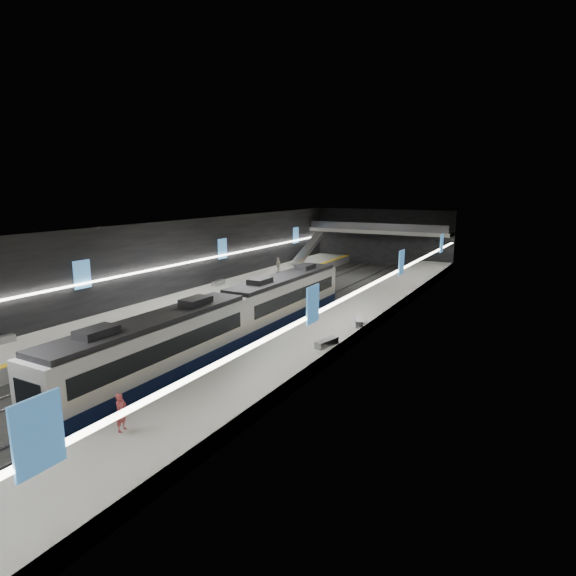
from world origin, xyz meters
The scene contains 23 objects.
ground centered at (0.00, 0.00, 0.00)m, with size 70.00×70.00×0.00m, color black.
ceiling centered at (0.00, 0.00, 8.00)m, with size 20.00×70.00×0.04m, color beige.
wall_left centered at (-10.00, 0.00, 4.00)m, with size 0.04×70.00×8.00m, color black.
wall_right centered at (10.00, 0.00, 4.00)m, with size 0.04×70.00×8.00m, color black.
wall_back centered at (0.00, 35.00, 4.00)m, with size 20.00×0.04×8.00m, color black.
platform_left centered at (-7.50, 0.00, 0.50)m, with size 5.00×70.00×1.00m, color slate.
tile_surface_left centered at (-7.50, 0.00, 1.01)m, with size 5.00×70.00×0.02m, color #B7B8B2.
tactile_strip_left centered at (-5.30, 0.00, 1.02)m, with size 0.60×70.00×0.02m, color yellow.
platform_right centered at (7.50, 0.00, 0.50)m, with size 5.00×70.00×1.00m, color slate.
tile_surface_right centered at (7.50, 0.00, 1.01)m, with size 5.00×70.00×0.02m, color #B7B8B2.
tactile_strip_right centered at (5.30, 0.00, 1.02)m, with size 0.60×70.00×0.02m, color yellow.
rails centered at (0.00, 0.00, 0.06)m, with size 6.52×70.00×0.12m.
train centered at (2.50, -5.71, 2.20)m, with size 2.69×30.04×3.60m.
ad_posters centered at (0.00, 1.00, 4.50)m, with size 19.94×53.50×2.20m.
cove_light_left centered at (-9.80, 0.00, 3.80)m, with size 0.25×68.60×0.12m, color white.
cove_light_right centered at (9.80, 0.00, 3.80)m, with size 0.25×68.60×0.12m, color white.
mezzanine_bridge centered at (0.00, 32.93, 5.04)m, with size 20.00×3.00×1.50m.
escalator centered at (-7.50, 26.00, 2.90)m, with size 1.20×8.00×0.60m, color #99999E.
bench_left_far centered at (-8.73, 7.54, 1.24)m, with size 0.54×1.94×0.47m, color #99999E.
bench_right_near centered at (9.50, -5.01, 1.24)m, with size 0.54×1.93×0.47m, color #99999E.
bench_right_far centered at (9.50, 0.75, 1.24)m, with size 0.54×1.95×0.48m, color #99999E.
passenger_right_a centered at (6.54, -19.28, 1.84)m, with size 0.61×0.40×1.68m, color #BA4546.
passenger_left_a centered at (-6.98, 17.02, 1.92)m, with size 1.07×0.45×1.83m, color silver.
Camera 1 is at (21.74, -32.18, 11.14)m, focal length 30.00 mm.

